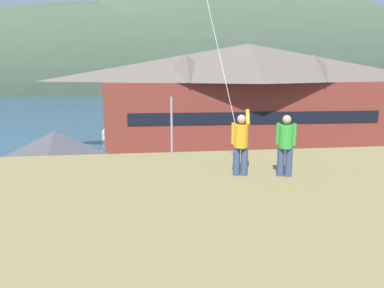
% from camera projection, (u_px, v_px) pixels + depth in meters
% --- Properties ---
extents(ground_plane, '(600.00, 600.00, 0.00)m').
position_uv_depth(ground_plane, '(218.00, 241.00, 19.19)').
color(ground_plane, '#66604C').
extents(parking_lot_pad, '(40.00, 20.00, 0.10)m').
position_uv_depth(parking_lot_pad, '(203.00, 204.00, 24.03)').
color(parking_lot_pad, slate).
rests_on(parking_lot_pad, ground).
extents(bay_water, '(360.00, 84.00, 0.03)m').
position_uv_depth(bay_water, '(163.00, 107.00, 77.42)').
color(bay_water, navy).
rests_on(bay_water, ground).
extents(far_hill_west_ridge, '(141.65, 51.26, 56.15)m').
position_uv_depth(far_hill_west_ridge, '(107.00, 90.00, 126.95)').
color(far_hill_west_ridge, '#3D4C38').
rests_on(far_hill_west_ridge, ground).
extents(far_hill_east_peak, '(121.14, 46.41, 81.60)m').
position_uv_depth(far_hill_east_peak, '(220.00, 88.00, 136.72)').
color(far_hill_east_peak, '#334733').
rests_on(far_hill_east_peak, ground).
extents(far_hill_center_saddle, '(143.62, 52.09, 76.39)m').
position_uv_depth(far_hill_center_saddle, '(240.00, 89.00, 133.18)').
color(far_hill_center_saddle, '#42513D').
rests_on(far_hill_center_saddle, ground).
extents(far_hill_far_shoulder, '(113.49, 51.49, 51.39)m').
position_uv_depth(far_hill_far_shoulder, '(265.00, 88.00, 135.42)').
color(far_hill_far_shoulder, '#3D4C38').
rests_on(far_hill_far_shoulder, ground).
extents(harbor_lodge, '(29.61, 9.75, 10.73)m').
position_uv_depth(harbor_lodge, '(247.00, 95.00, 38.27)').
color(harbor_lodge, brown).
rests_on(harbor_lodge, ground).
extents(storage_shed_near_lot, '(5.72, 6.14, 5.04)m').
position_uv_depth(storage_shed_near_lot, '(57.00, 172.00, 22.14)').
color(storage_shed_near_lot, beige).
rests_on(storage_shed_near_lot, ground).
extents(storage_shed_waterside, '(4.83, 3.88, 4.33)m').
position_uv_depth(storage_shed_waterside, '(182.00, 129.00, 38.78)').
color(storage_shed_waterside, '#338475').
rests_on(storage_shed_waterside, ground).
extents(wharf_dock, '(3.20, 14.53, 0.70)m').
position_uv_depth(wharf_dock, '(146.00, 129.00, 50.13)').
color(wharf_dock, '#70604C').
rests_on(wharf_dock, ground).
extents(moored_boat_wharfside, '(2.79, 8.45, 2.16)m').
position_uv_depth(moored_boat_wharfside, '(117.00, 128.00, 48.28)').
color(moored_boat_wharfside, silver).
rests_on(moored_boat_wharfside, ground).
extents(parked_car_back_row_right, '(4.26, 2.18, 1.82)m').
position_uv_depth(parked_car_back_row_right, '(363.00, 172.00, 27.60)').
color(parked_car_back_row_right, silver).
rests_on(parked_car_back_row_right, parking_lot_pad).
extents(parked_car_corner_spot, '(4.24, 2.13, 1.82)m').
position_uv_depth(parked_car_corner_spot, '(331.00, 206.00, 21.08)').
color(parked_car_corner_spot, '#9EA3A8').
rests_on(parked_car_corner_spot, parking_lot_pad).
extents(parked_car_mid_row_center, '(4.28, 2.22, 1.82)m').
position_uv_depth(parked_car_mid_row_center, '(175.00, 221.00, 19.02)').
color(parked_car_mid_row_center, '#B28923').
rests_on(parked_car_mid_row_center, parking_lot_pad).
extents(parked_car_front_row_red, '(4.26, 2.18, 1.82)m').
position_uv_depth(parked_car_front_row_red, '(276.00, 177.00, 26.29)').
color(parked_car_front_row_red, navy).
rests_on(parked_car_front_row_red, parking_lot_pad).
extents(parked_car_mid_row_far, '(4.25, 2.16, 1.82)m').
position_uv_depth(parked_car_mid_row_far, '(201.00, 183.00, 25.09)').
color(parked_car_mid_row_far, slate).
rests_on(parked_car_mid_row_far, parking_lot_pad).
extents(parking_light_pole, '(0.24, 0.78, 6.29)m').
position_uv_depth(parking_light_pole, '(172.00, 132.00, 28.46)').
color(parking_light_pole, '#ADADB2').
rests_on(parking_light_pole, parking_lot_pad).
extents(person_kite_flyer, '(0.60, 0.62, 1.86)m').
position_uv_depth(person_kite_flyer, '(241.00, 143.00, 10.64)').
color(person_kite_flyer, '#384770').
rests_on(person_kite_flyer, grassy_hill_foreground).
extents(person_companion, '(0.51, 0.40, 1.74)m').
position_uv_depth(person_companion, '(286.00, 144.00, 10.56)').
color(person_companion, '#384770').
rests_on(person_companion, grassy_hill_foreground).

